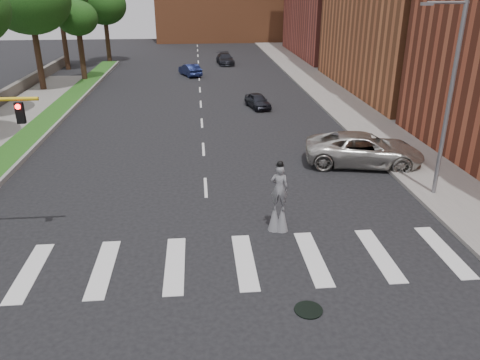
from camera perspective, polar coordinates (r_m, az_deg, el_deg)
ground_plane at (r=16.69m, az=-3.56°, el=-11.92°), size 160.00×160.00×0.00m
grass_median at (r=36.78m, az=-22.99°, el=6.15°), size 2.00×60.00×0.25m
median_curb at (r=36.47m, az=-21.42°, el=6.28°), size 0.20×60.00×0.28m
sidewalk_right at (r=41.85m, az=12.81°, el=9.17°), size 5.00×90.00×0.18m
manhole at (r=15.42m, az=8.34°, el=-15.40°), size 0.90×0.90×0.04m
streetlight at (r=23.13m, az=24.04°, el=9.34°), size 2.05×0.20×9.00m
stilt_performer at (r=19.14m, az=4.75°, el=-2.73°), size 0.83×0.63×3.09m
suv_crossing at (r=27.30m, az=14.88°, el=3.62°), size 7.01×4.33×1.81m
car_near at (r=39.33m, az=2.17°, el=9.62°), size 2.16×3.72×1.19m
car_mid at (r=54.20m, az=-6.11°, el=13.21°), size 2.78×4.30×1.34m
car_far at (r=62.15m, az=-1.83°, el=14.54°), size 2.30×4.83×1.36m
tree_6 at (r=52.79m, az=-19.22°, el=18.04°), size 4.11×4.11×8.12m
tree_7 at (r=65.55m, az=-16.26°, el=19.73°), size 5.64×5.64×9.49m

